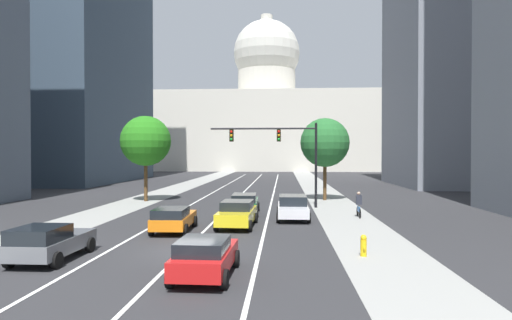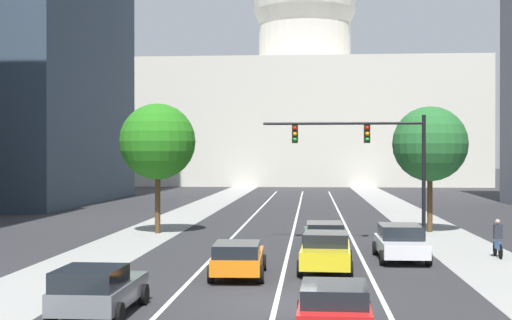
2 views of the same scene
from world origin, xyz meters
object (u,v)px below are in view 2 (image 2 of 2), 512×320
Objects in this scene: traffic_signal_mast at (372,150)px; street_tree_far_right at (430,144)px; car_gray at (98,289)px; car_orange at (238,258)px; capitol_building at (305,103)px; street_tree_mid_left at (158,142)px; cyclist at (498,239)px; car_yellow at (326,251)px; car_green at (324,236)px; car_white at (400,242)px; car_red at (334,308)px.

street_tree_far_right reaches higher than traffic_signal_mast.
car_orange is (3.32, 6.76, -0.03)m from car_gray.
capitol_building is 77.81m from street_tree_mid_left.
car_orange is 2.53× the size of cyclist.
street_tree_far_right is (6.50, 15.11, 4.47)m from car_yellow.
traffic_signal_mast is at bearing -33.05° from car_green.
car_yellow is 16.94m from street_tree_mid_left.
capitol_building is 6.43× the size of traffic_signal_mast.
car_white is (9.94, 11.84, 0.03)m from car_gray.
cyclist reaches higher than car_green.
capitol_building reaches higher than cyclist.
street_tree_far_right is (8.15, -75.09, -7.94)m from capitol_building.
traffic_signal_mast is at bearing -86.99° from capitol_building.
cyclist reaches higher than car_white.
car_white reaches higher than car_yellow.
cyclist is (11.05, 6.16, 0.11)m from car_orange.
car_green is at bearing -88.88° from capitol_building.
car_gray is 0.95× the size of car_orange.
cyclist is at bearing -27.15° from street_tree_mid_left.
car_orange is 0.58× the size of street_tree_far_right.
car_white is at bearing -12.04° from car_red.
car_yellow reaches higher than car_red.
car_yellow is (-3.31, -3.22, -0.02)m from car_white.
car_white is 4.57m from cyclist.
traffic_signal_mast is 1.11× the size of street_tree_mid_left.
cyclist is at bearing -98.42° from car_green.
car_red is at bearing -104.21° from street_tree_far_right.
street_tree_mid_left is (-6.28, 15.05, 4.65)m from car_orange.
street_tree_mid_left is at bearing 48.64° from car_green.
car_red reaches higher than car_orange.
capitol_building is 75.94m from street_tree_far_right.
cyclist is (7.75, 4.30, 0.06)m from car_yellow.
capitol_building is 7.13× the size of street_tree_mid_left.
car_red is at bearing -97.38° from traffic_signal_mast.
car_green is at bearing -25.12° from car_gray.
car_gray is at bearing -82.27° from street_tree_mid_left.
car_green is 13.29m from street_tree_mid_left.
traffic_signal_mast reaches higher than car_yellow.
traffic_signal_mast reaches higher than car_gray.
street_tree_mid_left is at bearing -173.18° from street_tree_far_right.
traffic_signal_mast is 6.90m from street_tree_far_right.
car_orange is 13.40m from traffic_signal_mast.
street_tree_far_right is (3.18, 11.89, 4.46)m from car_white.
car_white reaches higher than car_gray.
street_tree_far_right reaches higher than cyclist.
car_yellow is 0.62× the size of street_tree_far_right.
cyclist is 0.23× the size of street_tree_far_right.
car_white is at bearing -43.58° from car_yellow.
car_gray is 15.34m from car_green.
car_yellow is 0.61× the size of street_tree_mid_left.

